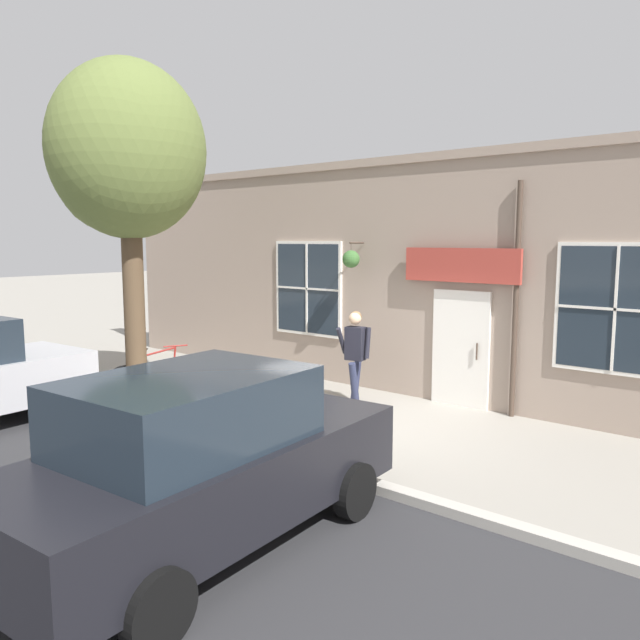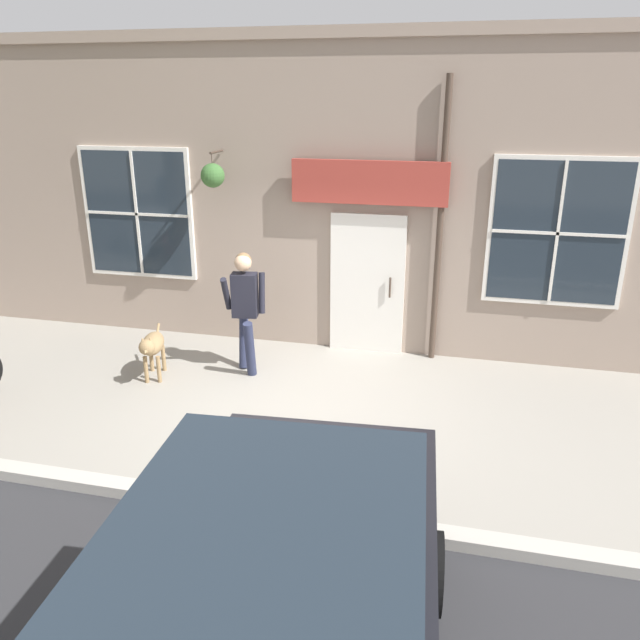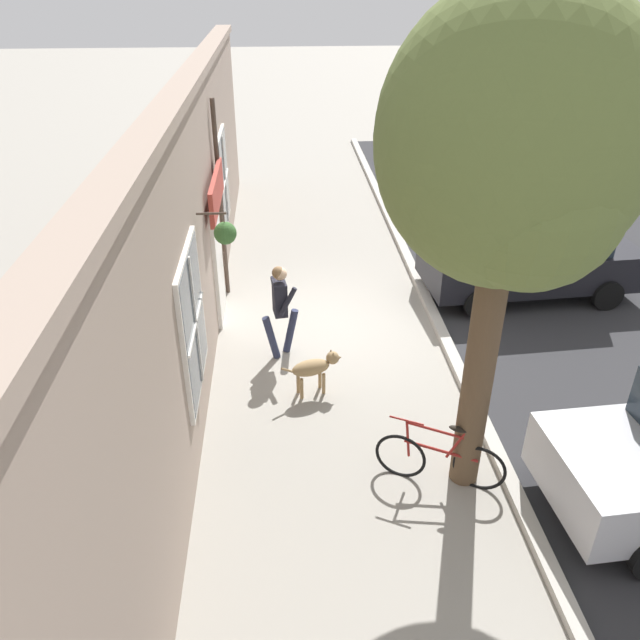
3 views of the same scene
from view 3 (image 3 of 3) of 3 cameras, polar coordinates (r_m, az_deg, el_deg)
ground_plane at (r=12.06m, az=1.24°, el=-0.48°), size 90.00×90.00×0.00m
curb_and_road at (r=13.81m, az=26.18°, el=0.47°), size 10.10×28.00×0.12m
storefront_facade at (r=11.12m, az=-10.90°, el=9.32°), size 0.95×18.00×4.56m
pedestrian_walking at (r=10.68m, az=-3.66°, el=1.57°), size 0.66×0.55×1.73m
dog_on_leash at (r=9.98m, az=-0.49°, el=-4.33°), size 1.01×0.46×0.73m
street_tree_by_curb at (r=6.77m, az=17.63°, el=14.03°), size 2.85×2.56×6.14m
leaning_bicycle at (r=8.62m, az=10.86°, el=-12.41°), size 1.65×0.65×1.00m
parked_car_mid_block at (r=13.58m, az=18.89°, el=5.66°), size 4.41×2.16×1.75m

